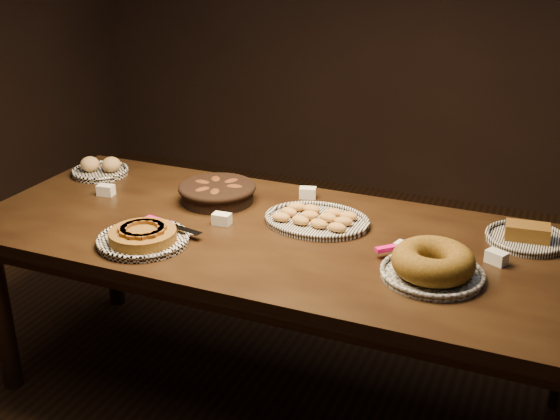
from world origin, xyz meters
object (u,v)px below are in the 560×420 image
at_px(buffet_table, 280,250).
at_px(bundt_cake_plate, 433,265).
at_px(madeleine_platter, 317,219).
at_px(apple_tart_plate, 143,237).

relative_size(buffet_table, bundt_cake_plate, 5.54).
relative_size(buffet_table, madeleine_platter, 5.82).
bearing_deg(apple_tart_plate, madeleine_platter, 37.47).
relative_size(apple_tart_plate, madeleine_platter, 0.86).
height_order(madeleine_platter, bundt_cake_plate, bundt_cake_plate).
bearing_deg(bundt_cake_plate, madeleine_platter, 167.37).
bearing_deg(buffet_table, madeleine_platter, 53.27).
bearing_deg(bundt_cake_plate, apple_tart_plate, -156.67).
xyz_separation_m(madeleine_platter, bundt_cake_plate, (0.50, -0.26, 0.03)).
distance_m(buffet_table, apple_tart_plate, 0.52).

